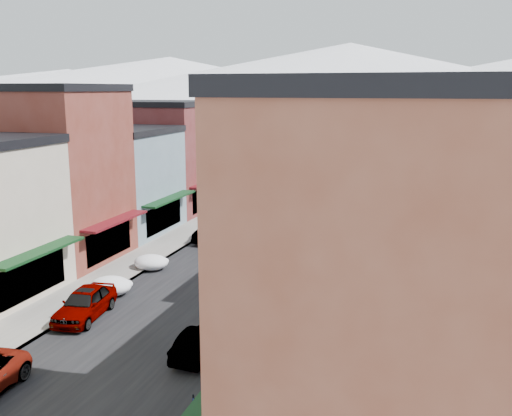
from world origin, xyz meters
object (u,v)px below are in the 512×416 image
Objects in this scene: car_green_sedan at (202,342)px; trash_can at (268,309)px; streetlamp_near at (321,223)px; car_dark_hatch at (215,230)px; car_silver_sedan at (85,303)px.

trash_can is at bearing -106.06° from car_green_sedan.
trash_can is 10.98m from streetlamp_near.
car_dark_hatch reaches higher than trash_can.
car_dark_hatch reaches higher than car_green_sedan.
car_green_sedan is 0.93× the size of streetlamp_near.
car_silver_sedan is 9.93m from trash_can.
car_dark_hatch is at bearing 121.44° from trash_can.
car_silver_sedan reaches higher than trash_can.
car_silver_sedan reaches higher than car_green_sedan.
streetlamp_near reaches higher than car_silver_sedan.
car_dark_hatch is 20.64m from car_green_sedan.
car_green_sedan is at bearing -98.70° from streetlamp_near.
car_dark_hatch is at bearing 79.87° from car_silver_sedan.
car_silver_sedan is at bearing -163.23° from trash_can.
car_dark_hatch is at bearing 159.19° from streetlamp_near.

